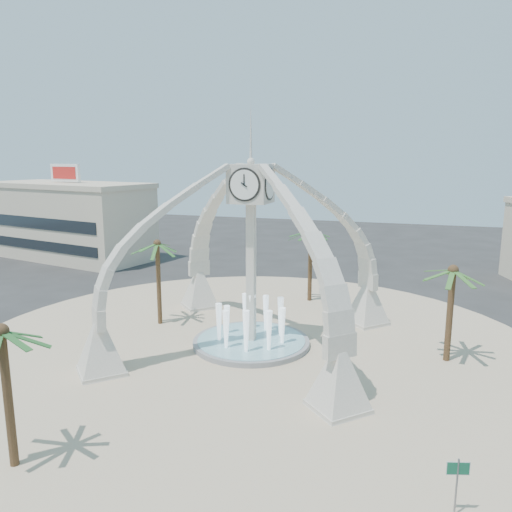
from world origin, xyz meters
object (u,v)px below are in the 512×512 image
(palm_south, at_px, (1,334))
(street_sign, at_px, (457,476))
(clock_tower, at_px, (251,253))
(palm_east, at_px, (453,271))
(fountain, at_px, (251,341))
(palm_west, at_px, (157,245))
(palm_north, at_px, (311,232))

(palm_south, relative_size, street_sign, 2.91)
(clock_tower, xyz_separation_m, palm_east, (12.65, 1.31, -0.65))
(fountain, xyz_separation_m, palm_west, (-8.16, 2.05, 5.96))
(palm_east, relative_size, palm_north, 0.94)
(fountain, relative_size, palm_west, 1.14)
(palm_west, distance_m, palm_south, 18.33)
(clock_tower, height_order, fountain, clock_tower)
(clock_tower, relative_size, fountain, 2.24)
(fountain, xyz_separation_m, palm_south, (-5.09, -16.02, 5.56))
(fountain, bearing_deg, palm_east, 5.91)
(palm_east, distance_m, palm_south, 24.80)
(palm_east, xyz_separation_m, palm_north, (-11.12, 10.60, 0.45))
(palm_west, distance_m, palm_north, 13.82)
(palm_north, bearing_deg, palm_east, -43.63)
(palm_south, bearing_deg, fountain, 72.37)
(palm_east, bearing_deg, palm_south, -135.66)
(palm_west, bearing_deg, street_sign, -37.30)
(palm_west, xyz_separation_m, palm_south, (3.07, -18.07, -0.40))
(clock_tower, bearing_deg, street_sign, -47.75)
(palm_south, bearing_deg, street_sign, 8.20)
(palm_west, height_order, palm_south, palm_west)
(clock_tower, height_order, palm_north, clock_tower)
(fountain, xyz_separation_m, palm_north, (1.53, 11.91, 6.01))
(clock_tower, height_order, street_sign, clock_tower)
(palm_south, xyz_separation_m, street_sign, (17.37, 2.50, -4.20))
(clock_tower, height_order, palm_east, clock_tower)
(fountain, xyz_separation_m, palm_east, (12.65, 1.31, 5.56))
(palm_west, relative_size, street_sign, 3.06)
(palm_east, distance_m, palm_west, 20.82)
(palm_north, distance_m, street_sign, 28.00)
(clock_tower, distance_m, street_sign, 18.89)
(clock_tower, bearing_deg, palm_north, 82.70)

